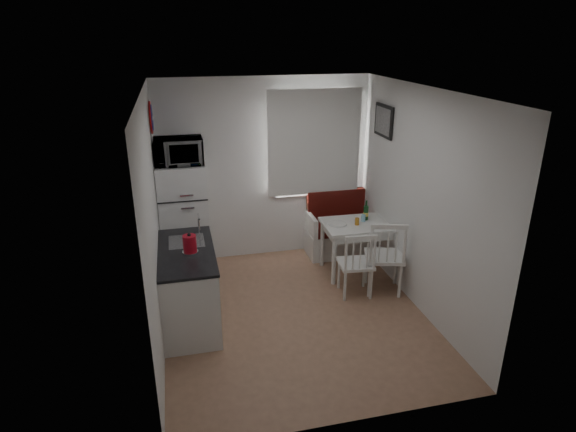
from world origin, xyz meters
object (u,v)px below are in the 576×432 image
Objects in this scene: chair_left at (359,258)px; chair_right at (388,250)px; microwave at (179,151)px; kettle at (190,244)px; wine_bottle at (366,210)px; kitchen_counter at (189,286)px; fridge at (184,220)px; bench at (350,232)px; dining_table at (359,229)px.

chair_right is at bearing 3.66° from chair_left.
microwave is 2.62× the size of kettle.
kettle is at bearing -159.15° from wine_bottle.
kitchen_counter is 0.84× the size of fridge.
fridge is at bearing 89.10° from kitchen_counter.
wine_bottle is at bearing 18.33° from kitchen_counter.
bench is 0.77m from wine_bottle.
fridge is (-2.05, 1.19, 0.24)m from chair_left.
wine_bottle is (2.45, 0.81, 0.41)m from kitchen_counter.
kettle reaches higher than chair_left.
microwave is (-2.05, 1.14, 1.19)m from chair_left.
kitchen_counter is at bearing -161.67° from wine_bottle.
kitchen_counter reaches higher than bench.
kitchen_counter is 2.46m from chair_right.
microwave is 1.48m from kettle.
chair_right is 2.44m from kettle.
bench is 0.85× the size of fridge.
kitchen_counter is 2.80× the size of chair_left.
kettle is at bearing -160.60° from chair_right.
dining_table is 2.59m from microwave.
fridge is 2.58× the size of microwave.
kitchen_counter is at bearing -163.06° from chair_right.
dining_table is 2.36m from fridge.
kitchen_counter is at bearing -161.63° from dining_table.
bench is at bearing 2.61° from fridge.
wine_bottle is at bearing 20.85° from kettle.
dining_table is at bearing 74.75° from chair_left.
kettle is 2.57m from wine_bottle.
chair_left reaches higher than dining_table.
fridge is 2.47m from wine_bottle.
fridge is at bearing 168.24° from dining_table.
kettle is (0.03, -1.30, -0.72)m from microwave.
bench is 2.81m from microwave.
chair_right is 0.37× the size of fridge.
chair_left is at bearing -165.79° from chair_right.
microwave is (0.00, -0.05, 0.95)m from fridge.
wine_bottle reaches higher than chair_right.
wine_bottle is at bearing 68.75° from chair_left.
bench is 2.80× the size of chair_left.
fridge is 6.76× the size of kettle.
chair_left is 0.91m from wine_bottle.
kettle reaches higher than dining_table.
chair_right is (2.45, 0.04, 0.16)m from kitchen_counter.
wine_bottle reaches higher than dining_table.
chair_left is 2.38m from fridge.
microwave is 2.61m from wine_bottle.
microwave reaches higher than chair_right.
bench is at bearing 3.79° from microwave.
kitchen_counter is 1.29m from fridge.
kettle is at bearing -88.72° from fridge.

